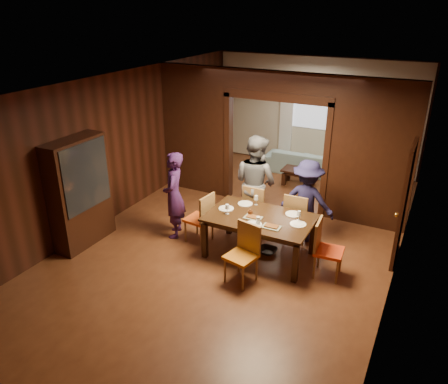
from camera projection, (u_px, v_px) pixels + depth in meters
The scene contains 32 objects.
floor at pixel (242, 236), 8.37m from camera, with size 9.00×9.00×0.00m, color #582C18.
ceiling at pixel (245, 83), 7.21m from camera, with size 5.50×9.00×0.02m, color silver.
room_walls at pixel (281, 136), 9.31m from camera, with size 5.52×9.01×2.90m.
person_purple at pixel (174, 195), 8.12m from camera, with size 0.61×0.40×1.66m, color #3B1B4F.
person_grey at pixel (255, 182), 8.40m from camera, with size 0.91×0.71×1.88m, color #595A61.
person_navy at pixel (307, 201), 8.00m from camera, with size 1.01×0.58×1.57m, color #1D1A42.
sofa at pixel (304, 162), 11.40m from camera, with size 2.01×0.79×0.59m, color #8AAEB5.
serving_bowl at pixel (269, 213), 7.51m from camera, with size 0.34×0.34×0.08m, color black.
dining_table at pixel (259, 236), 7.61m from camera, with size 1.81×1.12×0.76m, color black.
coffee_table at pixel (299, 177), 10.65m from camera, with size 0.80×0.50×0.40m, color black.
chair_left at pixel (199, 217), 8.04m from camera, with size 0.44×0.44×0.97m, color #F05516, non-canonical shape.
chair_right at pixel (329, 250), 7.00m from camera, with size 0.44×0.44×0.97m, color red, non-canonical shape.
chair_far_l at pixel (257, 207), 8.44m from camera, with size 0.44×0.44×0.97m, color red, non-canonical shape.
chair_far_r at pixel (298, 216), 8.08m from camera, with size 0.44×0.44×0.97m, color orange, non-canonical shape.
chair_near at pixel (241, 255), 6.85m from camera, with size 0.44×0.44×0.97m, color #C06712, non-canonical shape.
hutch at pixel (80, 193), 7.80m from camera, with size 0.40×1.20×2.00m, color black.
door_right at pixel (404, 204), 7.24m from camera, with size 0.06×0.90×2.10m, color black.
window_far at pixel (315, 104), 11.31m from camera, with size 1.20×0.03×1.30m, color silver.
curtain_left at pixel (286, 118), 11.77m from camera, with size 0.35×0.06×2.40m, color white.
curtain_right at pixel (342, 125), 11.15m from camera, with size 0.35×0.06×2.40m, color white.
plate_left at pixel (226, 208), 7.75m from camera, with size 0.27×0.27×0.01m, color white.
plate_far_l at pixel (245, 204), 7.93m from camera, with size 0.27×0.27×0.01m, color silver.
plate_far_r at pixel (293, 214), 7.54m from camera, with size 0.27×0.27×0.01m, color white.
plate_right at pixel (298, 224), 7.20m from camera, with size 0.27×0.27×0.01m, color white.
plate_near at pixel (254, 224), 7.20m from camera, with size 0.27×0.27×0.01m, color silver.
platter_a at pixel (253, 217), 7.41m from camera, with size 0.30×0.20×0.04m, color gray.
platter_b at pixel (271, 226), 7.10m from camera, with size 0.30×0.20×0.04m, color gray.
wineglass_left at pixel (227, 209), 7.53m from camera, with size 0.08×0.08×0.18m, color white, non-canonical shape.
wineglass_far at pixel (256, 200), 7.87m from camera, with size 0.08×0.08×0.18m, color silver, non-canonical shape.
wineglass_right at pixel (299, 216), 7.29m from camera, with size 0.08×0.08×0.18m, color white, non-canonical shape.
tumbler at pixel (258, 221), 7.18m from camera, with size 0.07×0.07×0.14m, color silver.
condiment_jar at pixel (250, 212), 7.49m from camera, with size 0.08×0.08×0.11m, color #4C2611, non-canonical shape.
Camera 1 is at (3.01, -6.69, 4.14)m, focal length 35.00 mm.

